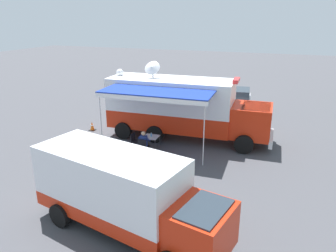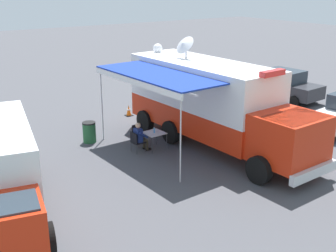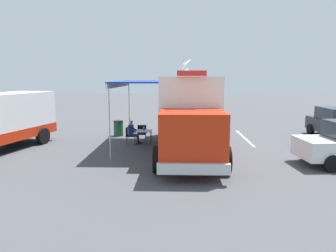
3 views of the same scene
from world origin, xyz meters
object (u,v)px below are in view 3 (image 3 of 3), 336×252
(folding_table, at_px, (144,132))
(folding_chair_at_table, at_px, (129,134))
(water_bottle, at_px, (144,129))
(folding_chair_beside_table, at_px, (142,132))
(trash_bin, at_px, (118,128))
(command_truck, at_px, (188,110))
(seated_responder, at_px, (133,132))
(traffic_cone, at_px, (177,125))

(folding_table, relative_size, folding_chair_at_table, 0.96)
(water_bottle, bearing_deg, folding_chair_beside_table, -74.07)
(trash_bin, bearing_deg, command_truck, 141.25)
(folding_table, bearing_deg, seated_responder, -10.72)
(command_truck, height_order, folding_chair_at_table, command_truck)
(command_truck, relative_size, water_bottle, 42.82)
(water_bottle, relative_size, trash_bin, 0.25)
(folding_table, bearing_deg, trash_bin, -50.71)
(folding_table, distance_m, folding_chair_at_table, 0.82)
(folding_chair_at_table, height_order, traffic_cone, folding_chair_at_table)
(water_bottle, distance_m, traffic_cone, 5.01)
(folding_table, xyz_separation_m, folding_chair_at_table, (0.80, -0.11, -0.16))
(folding_table, height_order, folding_chair_at_table, folding_chair_at_table)
(seated_responder, relative_size, traffic_cone, 2.16)
(command_truck, height_order, folding_chair_beside_table, command_truck)
(folding_chair_beside_table, distance_m, traffic_cone, 4.26)
(folding_chair_at_table, distance_m, trash_bin, 2.44)
(water_bottle, height_order, folding_chair_beside_table, water_bottle)
(command_truck, distance_m, trash_bin, 5.51)
(water_bottle, bearing_deg, traffic_cone, -107.23)
(command_truck, xyz_separation_m, folding_chair_beside_table, (2.51, -1.88, -1.43))
(folding_table, xyz_separation_m, water_bottle, (0.00, 0.02, 0.16))
(folding_chair_at_table, bearing_deg, water_bottle, 170.95)
(folding_chair_beside_table, height_order, traffic_cone, folding_chair_beside_table)
(water_bottle, xyz_separation_m, traffic_cone, (-1.47, -4.75, -0.55))
(folding_chair_beside_table, bearing_deg, seated_responder, 63.74)
(water_bottle, height_order, seated_responder, seated_responder)
(seated_responder, bearing_deg, command_truck, 158.28)
(command_truck, xyz_separation_m, traffic_cone, (0.79, -5.76, -1.66))
(folding_chair_at_table, bearing_deg, traffic_cone, -116.16)
(water_bottle, height_order, trash_bin, water_bottle)
(seated_responder, distance_m, trash_bin, 2.53)
(folding_chair_at_table, height_order, trash_bin, trash_bin)
(command_truck, distance_m, folding_chair_at_table, 3.57)
(trash_bin, xyz_separation_m, traffic_cone, (-3.35, -2.44, -0.18))
(command_truck, height_order, traffic_cone, command_truck)
(traffic_cone, bearing_deg, trash_bin, 36.07)
(folding_chair_beside_table, bearing_deg, folding_chair_at_table, 53.43)
(trash_bin, bearing_deg, traffic_cone, -143.93)
(folding_table, relative_size, water_bottle, 3.73)
(folding_chair_beside_table, relative_size, traffic_cone, 1.50)
(folding_chair_beside_table, relative_size, seated_responder, 0.70)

